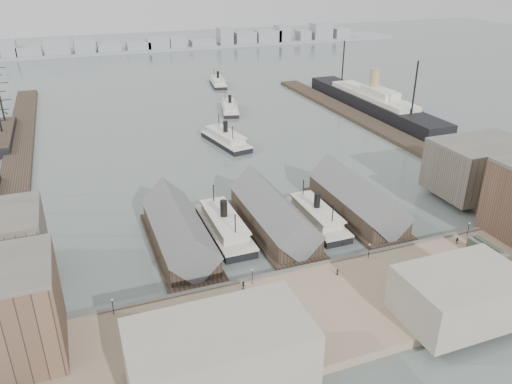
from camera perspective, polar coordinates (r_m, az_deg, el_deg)
name	(u,v)px	position (r m, az deg, el deg)	size (l,w,h in m)	color
ground	(299,262)	(124.28, 4.98, -7.98)	(900.00, 900.00, 0.00)	#515E5A
quay	(340,307)	(109.45, 9.60, -12.79)	(180.00, 30.00, 2.00)	#88735B
seawall	(309,269)	(119.79, 6.08, -8.77)	(180.00, 1.20, 2.30)	#59544C
west_wharf	(18,158)	(205.50, -25.55, 3.53)	(10.00, 220.00, 1.60)	#2D231C
east_wharf	(371,124)	(231.60, 12.97, 7.60)	(10.00, 180.00, 1.60)	#2D231C
ferry_shed_west	(179,233)	(128.49, -8.81, -4.60)	(14.00, 42.00, 12.60)	#2D231C
ferry_shed_center	(273,216)	(135.19, 1.98, -2.72)	(14.00, 42.00, 12.60)	#2D231C
ferry_shed_east	(357,201)	(146.27, 11.42, -0.98)	(14.00, 42.00, 12.60)	#2D231C
warehouse_east_back	(480,168)	(168.20, 24.20, 2.55)	(28.00, 20.00, 15.00)	#60564C
street_bldg_center	(461,295)	(109.01, 22.38, -10.85)	(24.00, 16.00, 10.00)	gray
street_bldg_west	(220,356)	(86.99, -4.14, -18.17)	(30.00, 16.00, 12.00)	gray
lamp_post_far_w	(112,304)	(106.65, -16.08, -12.18)	(0.44, 0.44, 3.92)	black
lamp_post_near_w	(252,274)	(111.32, -0.44, -9.31)	(0.44, 0.44, 3.92)	black
lamp_post_near_e	(369,248)	(123.33, 12.81, -6.28)	(0.44, 0.44, 3.92)	black
lamp_post_far_e	(469,227)	(140.81, 23.14, -3.66)	(0.44, 0.44, 3.92)	black
far_shore	(120,47)	(434.44, -15.28, 15.71)	(500.00, 40.00, 15.72)	gray
ferry_docked_west	(224,226)	(134.84, -3.65, -3.88)	(8.88, 29.59, 10.57)	black
ferry_docked_east	(316,216)	(141.06, 6.90, -2.72)	(8.22, 27.42, 9.79)	black
ferry_open_near	(226,139)	(201.63, -3.47, 6.10)	(13.74, 29.74, 10.23)	black
ferry_open_mid	(230,108)	(247.39, -2.98, 9.60)	(13.33, 25.62, 8.77)	black
ferry_open_far	(218,82)	(302.81, -4.35, 12.43)	(11.15, 25.70, 8.88)	black
sailing_ship_mid	(3,135)	(230.94, -26.97, 5.87)	(8.22, 47.49, 33.79)	black
ocean_steamer	(373,102)	(254.78, 13.18, 10.00)	(14.14, 103.31, 20.66)	black
tram	(486,252)	(132.50, 24.82, -6.22)	(3.02, 10.63, 3.76)	black
horse_cart_left	(170,334)	(99.95, -9.76, -15.72)	(4.65, 1.53, 1.62)	black
horse_cart_center	(284,309)	(104.57, 3.20, -13.19)	(5.05, 2.19, 1.70)	black
horse_cart_right	(427,294)	(114.40, 18.93, -10.95)	(4.86, 2.50, 1.72)	black
pedestrian_0	(127,335)	(101.35, -14.48, -15.53)	(0.64, 0.47, 1.76)	black
pedestrian_1	(156,341)	(98.82, -11.38, -16.39)	(0.86, 0.67, 1.76)	black
pedestrian_2	(243,285)	(110.90, -1.46, -10.60)	(1.18, 0.68, 1.83)	black
pedestrian_3	(264,347)	(96.06, 0.97, -17.25)	(0.99, 0.41, 1.69)	black
pedestrian_4	(337,272)	(116.78, 9.29, -9.00)	(0.78, 0.51, 1.60)	black
pedestrian_5	(396,280)	(116.80, 15.75, -9.70)	(0.58, 0.42, 1.58)	black
pedestrian_6	(413,266)	(122.89, 17.55, -8.04)	(0.83, 0.64, 1.70)	black
pedestrian_7	(436,283)	(118.52, 19.85, -9.71)	(1.15, 0.66, 1.78)	black
pedestrian_8	(457,240)	(136.94, 22.00, -5.14)	(1.07, 0.44, 1.82)	black
pedestrian_10	(203,327)	(100.71, -6.08, -15.05)	(0.63, 0.46, 1.74)	black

